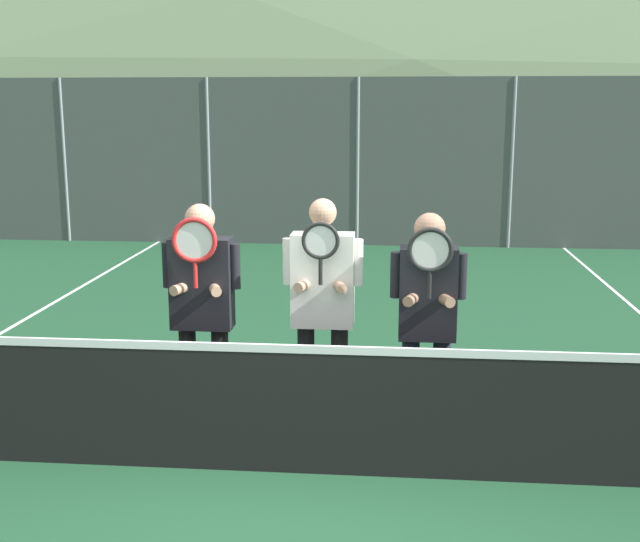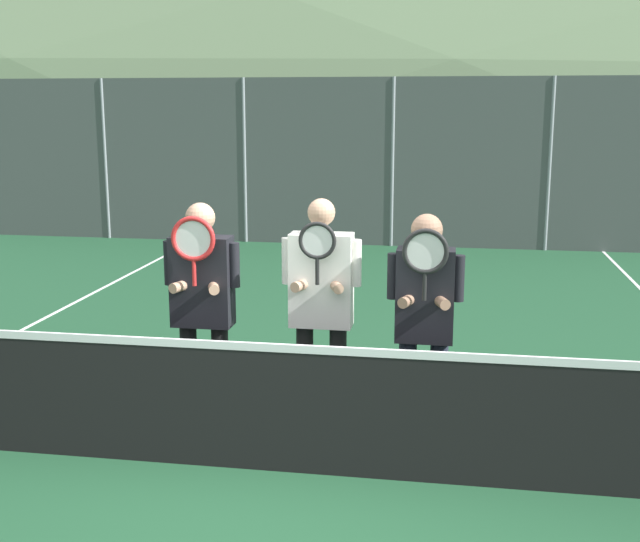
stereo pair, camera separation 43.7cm
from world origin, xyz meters
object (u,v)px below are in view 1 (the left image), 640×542
(player_leftmost, at_px, (202,300))
(player_center_left, at_px, (323,300))
(player_center_right, at_px, (427,311))
(car_far_left, at_px, (167,183))
(car_left_of_center, at_px, (396,185))

(player_leftmost, height_order, player_center_left, player_center_left)
(player_leftmost, bearing_deg, player_center_right, -2.50)
(car_far_left, distance_m, car_left_of_center, 4.93)
(player_leftmost, xyz_separation_m, player_center_left, (0.90, 0.07, 0.00))
(player_center_left, bearing_deg, player_leftmost, -175.49)
(player_center_right, distance_m, car_left_of_center, 11.23)
(car_far_left, bearing_deg, player_center_left, -68.54)
(player_leftmost, relative_size, player_center_right, 1.02)
(player_center_left, relative_size, car_left_of_center, 0.43)
(car_far_left, bearing_deg, player_center_right, -65.45)
(player_leftmost, bearing_deg, player_center_left, 4.51)
(player_leftmost, xyz_separation_m, player_center_right, (1.68, -0.07, -0.03))
(player_center_left, xyz_separation_m, car_left_of_center, (0.55, 11.08, -0.21))
(player_leftmost, distance_m, car_far_left, 11.73)
(player_center_left, bearing_deg, car_left_of_center, 87.14)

